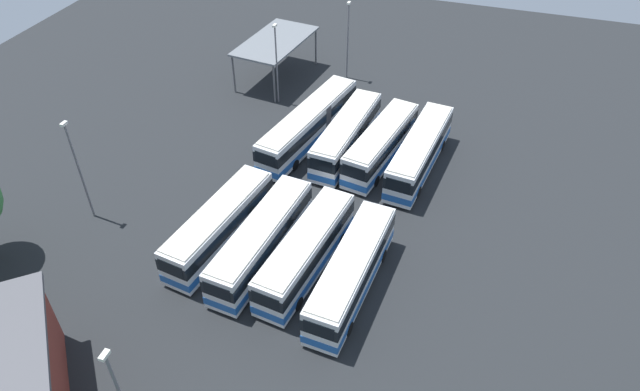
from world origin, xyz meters
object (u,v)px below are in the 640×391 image
bus_row0_slot0 (309,124)px  bus_row1_slot2 (306,251)px  lamp_post_near_entrance (348,38)px  lamp_post_by_building (78,168)px  bus_row0_slot2 (381,144)px  bus_row0_slot3 (420,152)px  bus_row0_slot1 (346,135)px  lamp_post_mid_lot (277,61)px  bus_row1_slot0 (220,225)px  bus_row1_slot1 (262,240)px  maintenance_shelter (275,42)px  bus_row1_slot3 (352,272)px

bus_row0_slot0 → bus_row1_slot2: size_ratio=1.29×
lamp_post_near_entrance → lamp_post_by_building: lamp_post_by_building is taller
bus_row0_slot0 → lamp_post_near_entrance: lamp_post_near_entrance is taller
bus_row0_slot0 → bus_row0_slot2: same height
bus_row0_slot3 → lamp_post_by_building: (14.27, -23.03, 2.93)m
bus_row0_slot1 → bus_row0_slot2: (0.39, 3.25, -0.00)m
bus_row0_slot0 → lamp_post_mid_lot: 8.36m
bus_row1_slot0 → lamp_post_near_entrance: size_ratio=1.34×
bus_row0_slot2 → bus_row1_slot1: size_ratio=0.96×
maintenance_shelter → lamp_post_near_entrance: bearing=108.4°
bus_row0_slot2 → bus_row1_slot0: size_ratio=1.00×
bus_row1_slot1 → bus_row1_slot2: size_ratio=1.05×
bus_row0_slot3 → lamp_post_by_building: lamp_post_by_building is taller
bus_row0_slot2 → lamp_post_near_entrance: (-14.01, -7.25, 2.81)m
lamp_post_by_building → bus_row0_slot2: bearing=126.2°
maintenance_shelter → lamp_post_near_entrance: size_ratio=1.27×
bus_row0_slot0 → bus_row0_slot3: size_ratio=1.19×
bus_row1_slot1 → bus_row0_slot3: bearing=149.2°
bus_row0_slot1 → bus_row1_slot0: 15.28m
bus_row0_slot3 → lamp_post_by_building: bearing=-58.2°
lamp_post_by_building → bus_row0_slot1: bearing=132.0°
bus_row0_slot3 → lamp_post_mid_lot: (-6.86, -15.80, 2.73)m
lamp_post_near_entrance → lamp_post_by_building: (28.36, -12.36, 0.12)m
bus_row1_slot1 → lamp_post_near_entrance: bearing=-175.7°
bus_row0_slot1 → lamp_post_mid_lot: bearing=-125.0°
bus_row0_slot1 → maintenance_shelter: size_ratio=1.09×
bus_row1_slot1 → lamp_post_by_building: size_ratio=1.36×
bus_row1_slot2 → bus_row0_slot1: bearing=-174.3°
maintenance_shelter → lamp_post_mid_lot: (4.83, 2.09, 0.42)m
bus_row1_slot1 → bus_row0_slot0: bearing=-173.0°
bus_row1_slot0 → bus_row1_slot2: (0.52, 6.86, -0.00)m
bus_row0_slot3 → maintenance_shelter: size_ratio=1.12×
bus_row1_slot2 → lamp_post_by_building: lamp_post_by_building is taller
bus_row0_slot3 → bus_row1_slot3: 15.27m
bus_row0_slot3 → bus_row1_slot2: (14.36, -5.18, -0.00)m
bus_row1_slot3 → bus_row0_slot3: bearing=173.9°
lamp_post_by_building → maintenance_shelter: bearing=168.8°
bus_row1_slot2 → bus_row1_slot3: (0.83, 3.55, 0.00)m
bus_row1_slot3 → lamp_post_mid_lot: 26.35m
bus_row0_slot2 → bus_row1_slot3: same height
bus_row0_slot3 → maintenance_shelter: maintenance_shelter is taller
bus_row0_slot0 → bus_row1_slot3: (16.27, 8.78, -0.00)m
bus_row0_slot3 → bus_row0_slot2: bearing=-91.3°
bus_row1_slot3 → bus_row1_slot1: bearing=-97.2°
bus_row1_slot0 → bus_row0_slot2: bearing=148.2°
bus_row1_slot1 → lamp_post_near_entrance: (-28.41, -2.14, 2.81)m
bus_row0_slot1 → bus_row1_slot1: (14.78, -1.87, 0.00)m
bus_row0_slot1 → lamp_post_near_entrance: (-13.62, -4.00, 2.81)m
bus_row0_slot2 → bus_row0_slot3: 3.42m
lamp_post_mid_lot → bus_row0_slot0: bearing=43.0°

